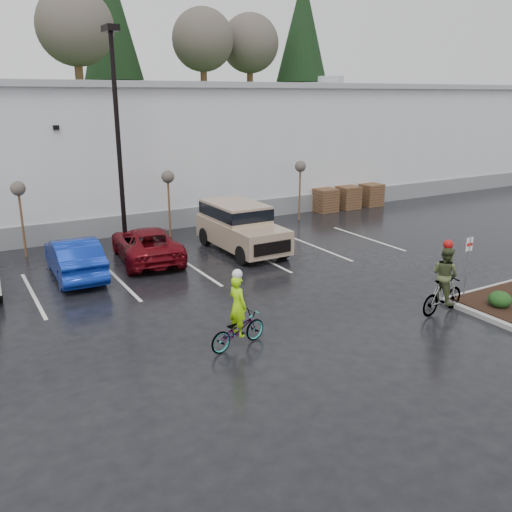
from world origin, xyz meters
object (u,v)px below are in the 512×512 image
lamppost (117,117)px  car_red (147,244)px  suv_tan (242,228)px  cyclist_hivis (238,323)px  pallet_stack_c (371,195)px  sapling_west (18,193)px  pallet_stack_a (325,200)px  car_blue (74,257)px  fire_lane_sign (468,260)px  cyclist_olive (444,287)px  sapling_mid (168,180)px  sapling_east (300,170)px  pallet_stack_b (348,197)px

lamppost → car_red: bearing=-82.6°
suv_tan → cyclist_hivis: (-4.60, -8.15, -0.34)m
lamppost → pallet_stack_c: (16.00, 2.00, -5.01)m
lamppost → sapling_west: 5.07m
sapling_west → pallet_stack_a: (16.50, 1.00, -2.05)m
car_blue → cyclist_hivis: size_ratio=2.07×
fire_lane_sign → suv_tan: size_ratio=0.43×
lamppost → fire_lane_sign: 14.78m
cyclist_hivis → sapling_west: bearing=5.0°
sapling_west → cyclist_olive: bearing=-51.7°
cyclist_olive → suv_tan: bearing=7.0°
pallet_stack_a → cyclist_olive: bearing=-113.4°
sapling_west → pallet_stack_c: size_ratio=2.37×
sapling_mid → car_red: 4.30m
cyclist_olive → fire_lane_sign: bearing=-82.3°
pallet_stack_a → lamppost: bearing=-170.9°
pallet_stack_a → sapling_mid: bearing=-174.3°
pallet_stack_c → car_red: 16.25m
cyclist_hivis → pallet_stack_a: bearing=-56.7°
sapling_mid → cyclist_hivis: (-2.79, -12.01, -2.04)m
sapling_mid → pallet_stack_a: 10.26m
pallet_stack_a → fire_lane_sign: 14.60m
sapling_west → car_red: (4.27, -3.06, -2.04)m
sapling_east → car_blue: (-12.77, -3.74, -1.97)m
pallet_stack_b → fire_lane_sign: size_ratio=0.61×
car_blue → suv_tan: size_ratio=0.90×
sapling_mid → fire_lane_sign: sapling_mid is taller
pallet_stack_c → car_blue: bearing=-165.8°
fire_lane_sign → cyclist_hivis: cyclist_hivis is taller
lamppost → pallet_stack_b: bearing=8.0°
car_red → suv_tan: suv_tan is taller
sapling_mid → car_blue: (-5.27, -3.74, -1.97)m
sapling_east → car_red: (-9.73, -3.06, -2.04)m
fire_lane_sign → suv_tan: (-3.49, 8.94, -0.38)m
sapling_west → pallet_stack_c: bearing=2.9°
suv_tan → sapling_west: bearing=155.1°
sapling_mid → suv_tan: 4.59m
lamppost → cyclist_hivis: 12.10m
sapling_west → sapling_east: size_ratio=1.00×
suv_tan → cyclist_olive: cyclist_olive is taller
lamppost → sapling_mid: lamppost is taller
lamppost → car_red: (0.27, -2.06, -5.00)m
sapling_east → pallet_stack_c: sapling_east is taller
car_blue → cyclist_hivis: cyclist_hivis is taller
fire_lane_sign → pallet_stack_b: bearing=65.1°
pallet_stack_c → cyclist_hivis: bearing=-141.4°
pallet_stack_c → car_red: car_red is taller
lamppost → pallet_stack_a: lamppost is taller
car_blue → car_red: 3.12m
car_blue → sapling_east: bearing=-161.7°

